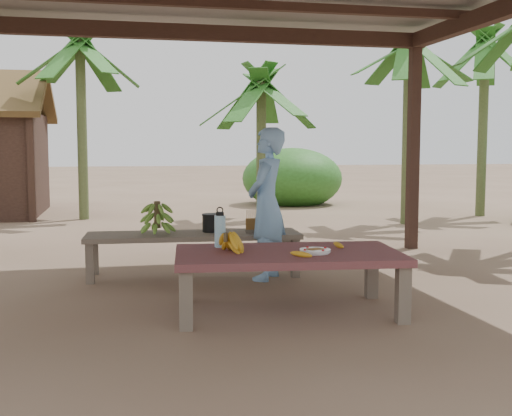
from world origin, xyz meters
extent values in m
plane|color=brown|center=(0.00, 0.00, 0.00)|extent=(80.00, 80.00, 0.00)
cube|color=black|center=(2.80, 2.30, 1.35)|extent=(0.13, 0.13, 2.70)
cube|color=black|center=(0.00, 2.30, 2.70)|extent=(5.80, 0.14, 0.18)
cube|color=brown|center=(-0.52, -0.89, 0.22)|extent=(0.11, 0.11, 0.44)
cube|color=brown|center=(1.11, -1.06, 0.22)|extent=(0.11, 0.11, 0.44)
cube|color=brown|center=(-0.43, -0.06, 0.22)|extent=(0.11, 0.11, 0.44)
cube|color=brown|center=(1.20, -0.23, 0.22)|extent=(0.11, 0.11, 0.44)
cube|color=maroon|center=(0.34, -0.56, 0.47)|extent=(1.89, 1.18, 0.06)
cube|color=brown|center=(-1.28, 0.91, 0.20)|extent=(0.08, 0.08, 0.40)
cube|color=brown|center=(0.78, 0.79, 0.20)|extent=(0.08, 0.08, 0.40)
cube|color=brown|center=(-1.25, 1.37, 0.20)|extent=(0.08, 0.08, 0.40)
cube|color=brown|center=(0.81, 1.24, 0.20)|extent=(0.08, 0.08, 0.40)
cube|color=brown|center=(-0.23, 1.08, 0.42)|extent=(2.23, 0.73, 0.05)
cylinder|color=white|center=(0.53, -0.69, 0.51)|extent=(0.23, 0.23, 0.01)
cylinder|color=white|center=(0.53, -0.69, 0.52)|extent=(0.25, 0.25, 0.02)
cube|color=brown|center=(0.53, -0.69, 0.53)|extent=(0.15, 0.12, 0.02)
ellipsoid|color=gold|center=(0.37, -0.84, 0.52)|extent=(0.17, 0.11, 0.04)
ellipsoid|color=gold|center=(0.81, -0.45, 0.52)|extent=(0.06, 0.15, 0.04)
cylinder|color=#41A2CB|center=(-0.16, -0.22, 0.63)|extent=(0.09, 0.09, 0.27)
cylinder|color=black|center=(-0.16, -0.22, 0.78)|extent=(0.07, 0.07, 0.03)
torus|color=black|center=(-0.16, -0.22, 0.81)|extent=(0.06, 0.01, 0.06)
cylinder|color=black|center=(-0.03, 1.14, 0.54)|extent=(0.21, 0.21, 0.18)
imported|color=#6D9CCF|center=(0.47, 0.76, 0.77)|extent=(0.60, 0.67, 1.53)
cylinder|color=#596638|center=(3.91, 4.83, 1.58)|extent=(0.18, 0.18, 3.15)
cylinder|color=#596638|center=(1.59, 6.02, 1.26)|extent=(0.18, 0.18, 2.52)
cylinder|color=#596638|center=(-1.62, 6.75, 1.64)|extent=(0.18, 0.18, 3.27)
cylinder|color=#596638|center=(5.90, 5.73, 1.67)|extent=(0.18, 0.18, 3.34)
camera|label=1|loc=(-0.99, -5.50, 1.34)|focal=45.00mm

